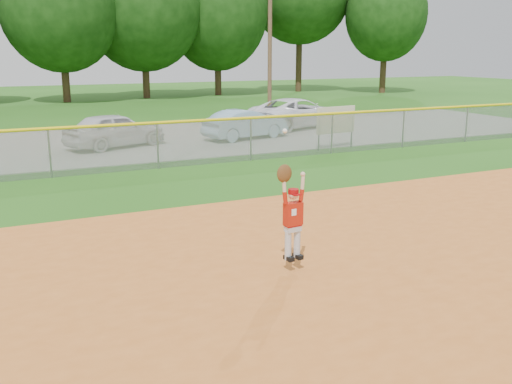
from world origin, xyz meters
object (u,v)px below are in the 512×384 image
Objects in this scene: car_white_b at (297,113)px; car_blue at (245,124)px; car_white_a at (115,130)px; sponsor_sign at (336,121)px; ballplayer at (292,213)px.

car_blue is at bearing 103.62° from car_white_b.
car_white_a is 2.16× the size of sponsor_sign.
sponsor_sign is 13.08m from ballplayer.
sponsor_sign is at bearing 53.97° from ballplayer.
ballplayer is at bearing 160.10° from car_white_a.
ballplayer reaches higher than car_white_b.
car_white_a is 14.50m from ballplayer.
car_white_a reaches higher than car_blue.
ballplayer is at bearing -126.03° from sponsor_sign.
ballplayer is at bearing 145.71° from car_blue.
car_blue is at bearing 68.98° from ballplayer.
sponsor_sign is at bearing 147.28° from car_white_b.
sponsor_sign is at bearing -163.66° from car_blue.
car_white_b is 2.81× the size of sponsor_sign.
car_blue is 0.73× the size of car_white_b.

